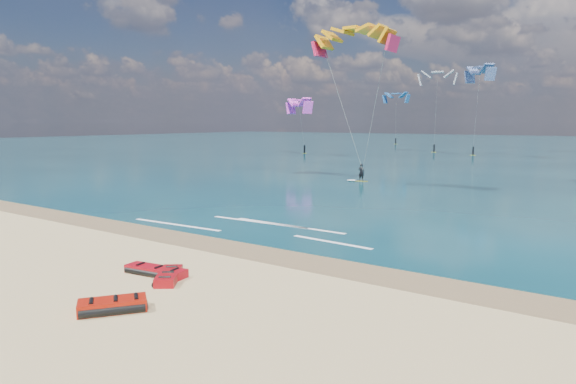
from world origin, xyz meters
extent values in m
plane|color=tan|center=(0.00, 40.00, 0.00)|extent=(320.00, 320.00, 0.00)
cube|color=brown|center=(0.00, 3.00, 0.00)|extent=(320.00, 2.40, 0.01)
cube|color=#0B323E|center=(0.00, 104.00, 0.02)|extent=(320.00, 200.00, 0.04)
cube|color=yellow|center=(-4.75, 28.91, 0.07)|extent=(1.25, 0.85, 0.05)
imported|color=black|center=(-4.75, 28.91, 0.88)|extent=(0.61, 0.42, 1.59)
cylinder|color=black|center=(-4.48, 28.65, 1.11)|extent=(0.46, 0.24, 0.04)
cube|color=white|center=(5.19, 6.30, 0.04)|extent=(4.29, 0.55, 0.01)
cube|color=white|center=(-0.48, 8.10, 0.04)|extent=(6.31, 0.47, 0.01)
cube|color=white|center=(1.39, 8.26, 0.04)|extent=(6.99, 0.40, 0.01)
cube|color=white|center=(-3.73, 5.00, 0.04)|extent=(6.06, 0.57, 0.01)
camera|label=1|loc=(16.76, -13.83, 5.58)|focal=32.00mm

